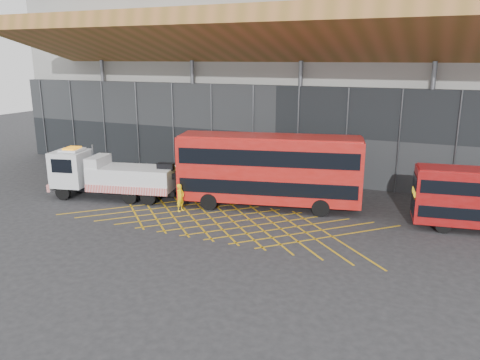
% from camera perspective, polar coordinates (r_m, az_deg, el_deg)
% --- Properties ---
extents(ground_plane, '(120.00, 120.00, 0.00)m').
position_cam_1_polar(ground_plane, '(31.65, -6.09, -4.29)').
color(ground_plane, '#242426').
extents(road_markings, '(21.56, 7.16, 0.01)m').
position_cam_1_polar(road_markings, '(30.58, -2.16, -4.88)').
color(road_markings, '#C89412').
rests_on(road_markings, ground_plane).
extents(construction_building, '(55.00, 23.97, 18.00)m').
position_cam_1_polar(construction_building, '(46.22, 7.35, 13.02)').
color(construction_building, gray).
rests_on(construction_building, ground_plane).
extents(recovery_truck, '(11.04, 4.57, 3.84)m').
position_cam_1_polar(recovery_truck, '(36.12, -15.70, 0.57)').
color(recovery_truck, black).
rests_on(recovery_truck, ground_plane).
extents(bus_towed, '(12.87, 5.66, 5.11)m').
position_cam_1_polar(bus_towed, '(32.39, 3.53, 1.45)').
color(bus_towed, '#AD140F').
rests_on(bus_towed, ground_plane).
extents(worker, '(0.54, 0.75, 1.92)m').
position_cam_1_polar(worker, '(32.29, -7.29, -2.14)').
color(worker, yellow).
rests_on(worker, ground_plane).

